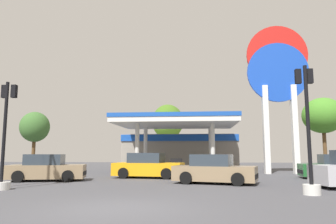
{
  "coord_description": "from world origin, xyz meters",
  "views": [
    {
      "loc": [
        2.25,
        -8.81,
        1.51
      ],
      "look_at": [
        0.16,
        13.88,
        4.49
      ],
      "focal_mm": 33.89,
      "sensor_mm": 36.0,
      "label": 1
    }
  ],
  "objects": [
    {
      "name": "ground_plane",
      "position": [
        0.0,
        0.0,
        0.0
      ],
      "size": [
        90.0,
        90.0,
        0.0
      ],
      "primitive_type": "plane",
      "color": "#47474C",
      "rests_on": "ground"
    },
    {
      "name": "gas_station",
      "position": [
        0.58,
        21.78,
        2.08
      ],
      "size": [
        10.84,
        12.73,
        4.38
      ],
      "color": "gray",
      "rests_on": "ground"
    },
    {
      "name": "station_pole_sign",
      "position": [
        8.52,
        15.75,
        7.24
      ],
      "size": [
        4.64,
        0.56,
        11.45
      ],
      "color": "white",
      "rests_on": "ground"
    },
    {
      "name": "car_0",
      "position": [
        3.09,
        7.58,
        0.66
      ],
      "size": [
        4.38,
        2.73,
        1.46
      ],
      "color": "black",
      "rests_on": "ground"
    },
    {
      "name": "car_2",
      "position": [
        -0.8,
        10.97,
        0.7
      ],
      "size": [
        4.48,
        2.37,
        1.54
      ],
      "color": "black",
      "rests_on": "ground"
    },
    {
      "name": "car_3",
      "position": [
        -6.09,
        8.32,
        0.66
      ],
      "size": [
        4.35,
        2.59,
        1.46
      ],
      "color": "black",
      "rests_on": "ground"
    },
    {
      "name": "car_4",
      "position": [
        10.55,
        11.37,
        0.66
      ],
      "size": [
        4.21,
        2.15,
        1.46
      ],
      "color": "black",
      "rests_on": "ground"
    },
    {
      "name": "traffic_signal_0",
      "position": [
        -5.94,
        4.03,
        1.57
      ],
      "size": [
        0.75,
        0.75,
        4.59
      ],
      "color": "silver",
      "rests_on": "ground"
    },
    {
      "name": "traffic_signal_1",
      "position": [
        6.41,
        3.54,
        1.87
      ],
      "size": [
        0.65,
        0.67,
        4.87
      ],
      "color": "silver",
      "rests_on": "ground"
    },
    {
      "name": "tree_0",
      "position": [
        -16.39,
        26.01,
        4.5
      ],
      "size": [
        3.32,
        3.32,
        6.27
      ],
      "color": "brown",
      "rests_on": "ground"
    },
    {
      "name": "tree_1",
      "position": [
        -0.9,
        25.0,
        4.88
      ],
      "size": [
        3.37,
        3.37,
        6.75
      ],
      "color": "brown",
      "rests_on": "ground"
    },
    {
      "name": "tree_2",
      "position": [
        15.7,
        26.3,
        5.52
      ],
      "size": [
        4.27,
        4.27,
        7.45
      ],
      "color": "brown",
      "rests_on": "ground"
    }
  ]
}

